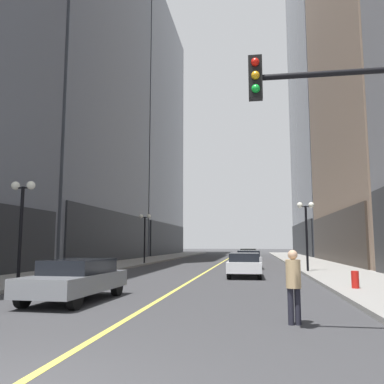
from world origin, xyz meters
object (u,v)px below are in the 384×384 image
Objects in this scene: fire_hydrant_right at (355,282)px; car_silver at (248,258)px; street_lamp_left_far at (145,227)px; car_grey at (76,278)px; car_white at (244,264)px; traffic_light_near_right at (370,143)px; street_lamp_right_mid at (306,221)px; street_lamp_left_near at (22,209)px; pedestrian_in_tan_trench at (293,281)px; car_yellow at (249,255)px.

car_silver is at bearing 105.80° from fire_hydrant_right.
street_lamp_left_far is 22.70m from fire_hydrant_right.
car_white is at bearing 62.94° from car_grey.
traffic_light_near_right is at bearing -100.55° from fire_hydrant_right.
street_lamp_left_far is at bearing 146.27° from street_lamp_right_mid.
street_lamp_left_near is at bearing -90.00° from street_lamp_left_far.
traffic_light_near_right is (2.67, -23.25, 3.02)m from car_silver.
street_lamp_left_near is (-9.08, -15.89, 2.54)m from car_silver.
pedestrian_in_tan_trench is 12.04m from street_lamp_left_near.
street_lamp_left_far is 15.39m from street_lamp_right_mid.
traffic_light_near_right is (1.36, -1.71, 2.76)m from pedestrian_in_tan_trench.
street_lamp_left_near is (-8.98, -7.27, 2.54)m from car_white.
traffic_light_near_right is 28.98m from street_lamp_left_far.
car_white and car_silver have the same top height.
traffic_light_near_right reaches higher than fire_hydrant_right.
car_grey is at bearing -105.70° from car_silver.
street_lamp_right_mid reaches higher than car_yellow.
car_silver and car_yellow have the same top height.
street_lamp_left_near is at bearing 147.93° from traffic_light_near_right.
traffic_light_near_right is at bearing -29.63° from car_grey.
car_yellow is at bearing 79.85° from car_grey.
car_grey is 1.07× the size of car_white.
fire_hydrant_right is (4.22, -14.93, -0.32)m from car_silver.
street_lamp_right_mid reaches higher than fire_hydrant_right.
street_lamp_left_far is at bearing 113.92° from traffic_light_near_right.
pedestrian_in_tan_trench is 16.57m from street_lamp_right_mid.
car_white is at bearing -139.13° from street_lamp_right_mid.
pedestrian_in_tan_trench is 2.11× the size of fire_hydrant_right.
fire_hydrant_right is at bearing -53.79° from street_lamp_left_far.
street_lamp_right_mid is at bearing 92.98° from fire_hydrant_right.
street_lamp_left_far is (-10.39, 24.78, 2.27)m from pedestrian_in_tan_trench.
car_yellow is at bearing 92.50° from pedestrian_in_tan_trench.
car_white is 0.96× the size of street_lamp_left_far.
street_lamp_left_far reaches higher than car_white.
street_lamp_left_far is at bearing -142.06° from car_yellow.
street_lamp_right_mid is (2.41, 16.23, 2.27)m from pedestrian_in_tan_trench.
fire_hydrant_right is (9.49, 3.81, -0.32)m from car_grey.
car_white is 0.89× the size of car_silver.
car_silver is 1.07× the size of street_lamp_left_far.
street_lamp_left_near is at bearing -141.00° from car_white.
street_lamp_left_near is (-11.75, 7.36, -0.49)m from traffic_light_near_right.
fire_hydrant_right is (2.91, 6.61, -0.58)m from pedestrian_in_tan_trench.
car_yellow is 0.76× the size of traffic_light_near_right.
pedestrian_in_tan_trench is 0.30× the size of traffic_light_near_right.
pedestrian_in_tan_trench is at bearing -23.09° from car_grey.
pedestrian_in_tan_trench is 0.38× the size of street_lamp_left_near.
car_white is 13.00m from pedestrian_in_tan_trench.
car_grey is 0.80× the size of traffic_light_near_right.
street_lamp_left_near is 5.54× the size of fire_hydrant_right.
car_white is at bearing 96.23° from pedestrian_in_tan_trench.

